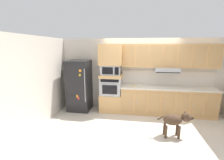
{
  "coord_description": "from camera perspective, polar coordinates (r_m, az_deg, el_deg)",
  "views": [
    {
      "loc": [
        -0.18,
        -4.23,
        2.21
      ],
      "look_at": [
        -0.83,
        0.12,
        1.24
      ],
      "focal_mm": 24.23,
      "sensor_mm": 36.0,
      "label": 1
    }
  ],
  "objects": [
    {
      "name": "microwave",
      "position": [
        5.1,
        -0.4,
        3.94
      ],
      "size": [
        0.64,
        0.54,
        0.32
      ],
      "color": "#A8AAAF",
      "rests_on": "appliance_mid_shelf"
    },
    {
      "name": "appliance_upper_cabinet",
      "position": [
        5.05,
        -0.4,
        9.56
      ],
      "size": [
        0.74,
        0.62,
        0.68
      ],
      "primitive_type": "cube",
      "color": "tan",
      "rests_on": "microwave"
    },
    {
      "name": "screwdriver",
      "position": [
        5.14,
        8.32,
        -2.12
      ],
      "size": [
        0.16,
        0.15,
        0.03
      ],
      "color": "yellow",
      "rests_on": "countertop_slab"
    },
    {
      "name": "side_panel_left",
      "position": [
        5.07,
        -22.84,
        0.5
      ],
      "size": [
        0.12,
        7.1,
        2.5
      ],
      "primitive_type": "cube",
      "color": "beige",
      "rests_on": "ground"
    },
    {
      "name": "lower_cabinet_run",
      "position": [
        5.39,
        19.79,
        -7.52
      ],
      "size": [
        2.99,
        0.63,
        0.88
      ],
      "color": "tan",
      "rests_on": "ground"
    },
    {
      "name": "backsplash_panel",
      "position": [
        5.48,
        19.77,
        0.72
      ],
      "size": [
        3.03,
        0.02,
        0.5
      ],
      "primitive_type": "cube",
      "color": "silver",
      "rests_on": "countertop_slab"
    },
    {
      "name": "oven_base_cabinet",
      "position": [
        5.39,
        -0.38,
        -8.35
      ],
      "size": [
        0.74,
        0.62,
        0.6
      ],
      "primitive_type": "cube",
      "color": "tan",
      "rests_on": "ground"
    },
    {
      "name": "countertop_slab",
      "position": [
        5.26,
        20.14,
        -2.78
      ],
      "size": [
        3.03,
        0.64,
        0.04
      ],
      "primitive_type": "cube",
      "color": "silver",
      "rests_on": "lower_cabinet_run"
    },
    {
      "name": "upper_cabinet_with_hood",
      "position": [
        5.23,
        20.66,
        8.24
      ],
      "size": [
        2.99,
        0.48,
        0.88
      ],
      "color": "tan",
      "rests_on": "backsplash_panel"
    },
    {
      "name": "ground_plane",
      "position": [
        4.78,
        10.01,
        -15.35
      ],
      "size": [
        9.6,
        9.6,
        0.0
      ],
      "primitive_type": "plane",
      "color": "beige"
    },
    {
      "name": "built_in_oven",
      "position": [
        5.21,
        -0.39,
        -2.17
      ],
      "size": [
        0.7,
        0.62,
        0.6
      ],
      "color": "#A8AAAF",
      "rests_on": "oven_base_cabinet"
    },
    {
      "name": "back_kitchen_wall",
      "position": [
        5.43,
        10.24,
        2.02
      ],
      "size": [
        6.2,
        0.12,
        2.5
      ],
      "primitive_type": "cube",
      "color": "beige",
      "rests_on": "ground"
    },
    {
      "name": "dog",
      "position": [
        4.14,
        22.9,
        -13.73
      ],
      "size": [
        0.87,
        0.3,
        0.67
      ],
      "rotation": [
        0.0,
        0.0,
        0.06
      ],
      "color": "#473323",
      "rests_on": "ground"
    },
    {
      "name": "appliance_mid_shelf",
      "position": [
        5.13,
        -0.39,
        1.62
      ],
      "size": [
        0.74,
        0.62,
        0.1
      ],
      "primitive_type": "cube",
      "color": "tan",
      "rests_on": "built_in_oven"
    },
    {
      "name": "refrigerator",
      "position": [
        5.43,
        -12.24,
        -2.06
      ],
      "size": [
        0.76,
        0.73,
        1.76
      ],
      "color": "black",
      "rests_on": "ground"
    }
  ]
}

